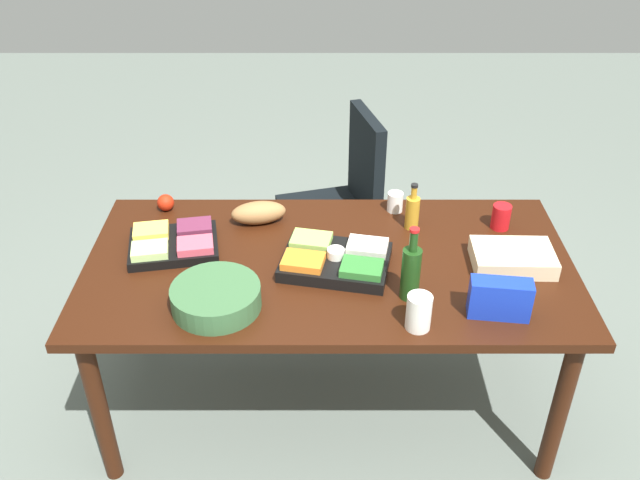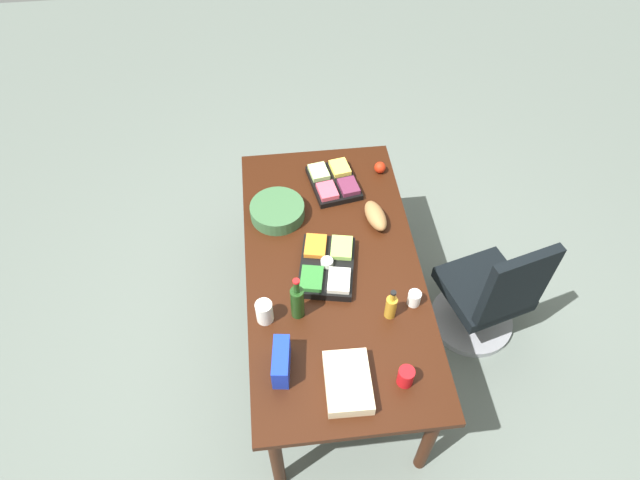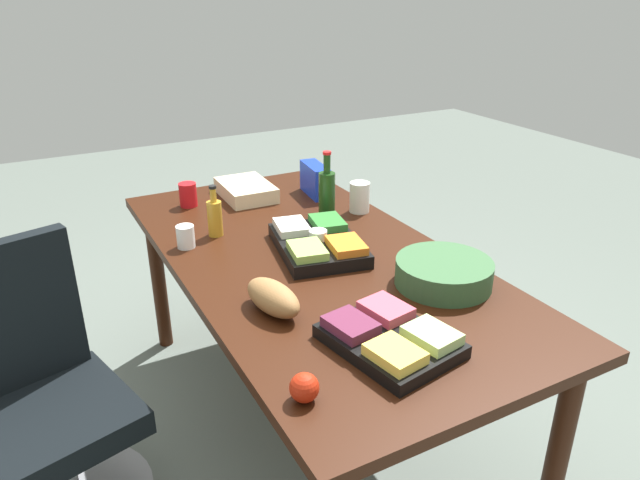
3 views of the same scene
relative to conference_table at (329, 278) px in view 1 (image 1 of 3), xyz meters
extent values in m
plane|color=slate|center=(0.00, 0.00, -0.72)|extent=(10.00, 10.00, 0.00)
cube|color=black|center=(0.00, 0.00, 0.06)|extent=(1.98, 1.00, 0.04)
cylinder|color=black|center=(-0.90, -0.41, -0.34)|extent=(0.07, 0.07, 0.76)
cylinder|color=black|center=(0.90, -0.41, -0.34)|extent=(0.07, 0.07, 0.76)
cylinder|color=black|center=(-0.90, 0.41, -0.34)|extent=(0.07, 0.07, 0.76)
cylinder|color=black|center=(0.90, 0.41, -0.34)|extent=(0.07, 0.07, 0.76)
cylinder|color=gray|center=(0.00, 0.98, -0.69)|extent=(0.56, 0.56, 0.05)
cylinder|color=gray|center=(0.00, 0.98, -0.49)|extent=(0.06, 0.06, 0.36)
cube|color=black|center=(0.00, 0.98, -0.31)|extent=(0.59, 0.59, 0.09)
cube|color=black|center=(0.21, 1.04, 0.01)|extent=(0.17, 0.43, 0.54)
cube|color=beige|center=(0.73, -0.02, 0.12)|extent=(0.33, 0.23, 0.07)
cylinder|color=#BE8923|center=(0.36, 0.26, 0.16)|extent=(0.07, 0.07, 0.15)
cylinder|color=#BE8923|center=(0.36, 0.26, 0.26)|extent=(0.03, 0.03, 0.06)
cylinder|color=black|center=(0.36, 0.26, 0.29)|extent=(0.04, 0.04, 0.01)
cube|color=black|center=(-0.64, 0.09, 0.10)|extent=(0.40, 0.34, 0.04)
cube|color=#B7D982|center=(-0.72, 0.00, 0.14)|extent=(0.16, 0.14, 0.03)
cube|color=#D74C5F|center=(-0.54, 0.03, 0.14)|extent=(0.16, 0.14, 0.03)
cube|color=#F9D54F|center=(-0.74, 0.14, 0.14)|extent=(0.16, 0.14, 0.03)
cube|color=#63253F|center=(-0.57, 0.17, 0.14)|extent=(0.16, 0.14, 0.03)
cylinder|color=white|center=(0.31, -0.40, 0.15)|extent=(0.10, 0.10, 0.14)
cube|color=black|center=(0.03, -0.04, 0.11)|extent=(0.47, 0.38, 0.05)
cube|color=orange|center=(-0.10, -0.09, 0.15)|extent=(0.18, 0.15, 0.03)
cube|color=#2D732E|center=(0.12, -0.13, 0.15)|extent=(0.18, 0.15, 0.03)
cube|color=#96C657|center=(-0.07, 0.06, 0.15)|extent=(0.18, 0.15, 0.03)
cube|color=silver|center=(0.15, 0.01, 0.15)|extent=(0.18, 0.15, 0.03)
cylinder|color=white|center=(0.03, -0.04, 0.15)|extent=(0.08, 0.08, 0.04)
cylinder|color=white|center=(0.30, 0.40, 0.13)|extent=(0.07, 0.07, 0.09)
ellipsoid|color=#996B3D|center=(-0.31, 0.30, 0.13)|extent=(0.26, 0.15, 0.10)
cylinder|color=#376038|center=(-0.42, -0.29, 0.13)|extent=(0.37, 0.37, 0.09)
cylinder|color=#193D14|center=(0.30, -0.23, 0.19)|extent=(0.08, 0.08, 0.21)
cylinder|color=#193D14|center=(0.30, -0.23, 0.34)|extent=(0.04, 0.04, 0.08)
cylinder|color=red|center=(0.30, -0.23, 0.38)|extent=(0.04, 0.04, 0.01)
cube|color=#1633BC|center=(0.61, -0.34, 0.16)|extent=(0.23, 0.11, 0.15)
sphere|color=red|center=(-0.74, 0.41, 0.12)|extent=(0.09, 0.09, 0.08)
cylinder|color=red|center=(0.75, 0.26, 0.14)|extent=(0.10, 0.10, 0.11)
camera|label=1|loc=(-0.04, -2.27, 1.70)|focal=38.59mm
camera|label=2|loc=(1.88, -0.29, 2.62)|focal=31.05mm
camera|label=3|loc=(-1.79, 0.93, 1.05)|focal=32.86mm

